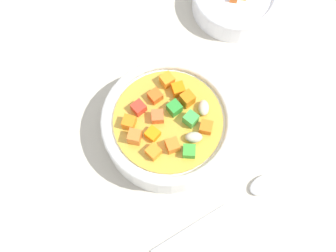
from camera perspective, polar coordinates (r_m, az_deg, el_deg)
The scene contains 3 objects.
ground_plane at distance 62.36cm, azimuth 0.00°, elevation -1.21°, with size 140.00×140.00×2.00cm, color #BAB2A0.
soup_bowl_main at distance 58.63cm, azimuth 0.01°, elevation 0.11°, with size 17.72×17.72×6.71cm.
spoon at distance 58.98cm, azimuth 8.62°, elevation -9.65°, with size 17.98×10.46×1.04cm.
Camera 1 is at (18.11, 10.84, 57.68)cm, focal length 46.67 mm.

